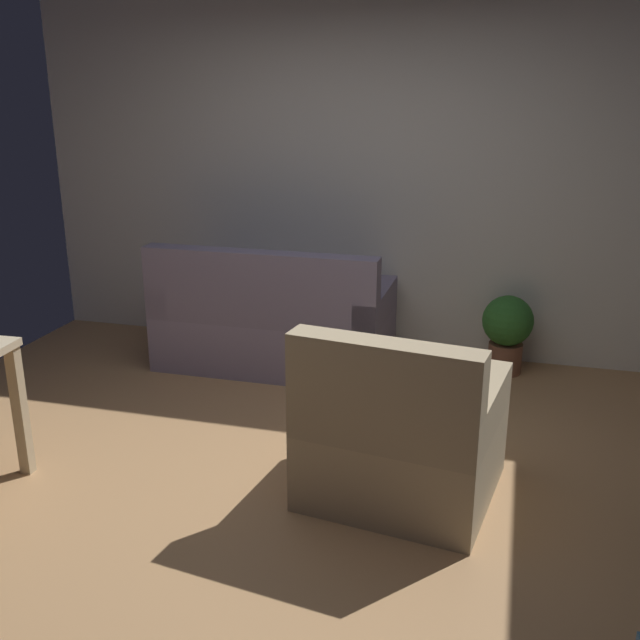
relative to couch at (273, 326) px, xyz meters
The scene contains 5 objects.
ground_plane 1.71m from the couch, 70.83° to the right, with size 5.20×4.40×0.02m, color tan.
wall_rear 1.33m from the couch, 47.97° to the left, with size 5.20×0.10×2.70m, color silver.
couch is the anchor object (origin of this frame).
potted_plant 1.68m from the couch, 10.70° to the left, with size 0.36×0.36×0.57m.
armchair 1.94m from the couch, 52.31° to the right, with size 1.01×0.96×0.92m.
Camera 1 is at (1.11, -3.21, 2.01)m, focal length 41.13 mm.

